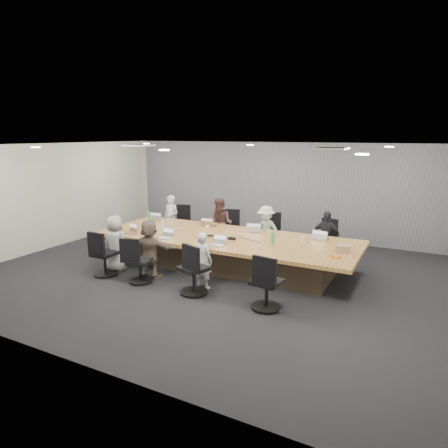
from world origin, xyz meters
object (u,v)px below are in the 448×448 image
at_px(bottle_clear, 163,225).
at_px(laptop_2, 258,231).
at_px(chair_0, 178,225).
at_px(laptop_1, 211,225).
at_px(person_2, 266,231).
at_px(person_4, 115,243).
at_px(person_5, 150,249).
at_px(laptop_4, 131,233).
at_px(person_3, 326,237).
at_px(snack_packet, 336,257).
at_px(conference_table, 226,250).
at_px(laptop_0, 160,219).
at_px(chair_1, 227,231).
at_px(chair_4, 105,257).
at_px(chair_5, 140,265).
at_px(chair_7, 267,286).
at_px(mug_brown, 134,227).
at_px(bottle_green_right, 273,238).
at_px(person_6, 203,260).
at_px(chair_2, 271,236).
at_px(person_0, 171,218).
at_px(laptop_3, 320,238).
at_px(laptop_6, 216,245).
at_px(laptop_5, 165,238).
at_px(canvas_bag, 343,249).
at_px(chair_6, 194,273).
at_px(person_1, 221,224).
at_px(stapler, 232,239).
at_px(bottle_green_left, 150,217).

bearing_deg(bottle_clear, laptop_2, 23.05).
relative_size(chair_0, laptop_1, 2.42).
bearing_deg(person_2, person_4, -121.33).
bearing_deg(person_5, bottle_clear, -70.47).
relative_size(laptop_2, laptop_4, 1.25).
height_order(person_3, snack_packet, person_3).
distance_m(conference_table, laptop_0, 2.61).
bearing_deg(chair_0, conference_table, 128.51).
relative_size(chair_1, chair_4, 0.96).
xyz_separation_m(chair_5, person_2, (1.59, 3.05, 0.25)).
xyz_separation_m(chair_7, mug_brown, (-3.99, 1.27, 0.37)).
xyz_separation_m(person_3, bottle_green_right, (-0.78, -1.46, 0.24)).
height_order(conference_table, laptop_4, laptop_4).
relative_size(chair_0, chair_5, 1.02).
bearing_deg(person_6, laptop_4, -8.71).
height_order(chair_5, bottle_clear, bottle_clear).
distance_m(chair_2, person_0, 2.95).
bearing_deg(laptop_0, laptop_3, 178.99).
xyz_separation_m(laptop_1, person_3, (2.82, 0.55, -0.11)).
height_order(person_3, mug_brown, person_3).
height_order(laptop_6, bottle_clear, bottle_clear).
xyz_separation_m(conference_table, laptop_5, (-1.14, -0.80, 0.35)).
distance_m(chair_0, laptop_3, 4.53).
relative_size(laptop_2, person_4, 0.28).
relative_size(person_2, laptop_3, 3.64).
relative_size(canvas_bag, snack_packet, 1.56).
xyz_separation_m(chair_4, laptop_1, (1.25, 2.50, 0.34)).
xyz_separation_m(chair_6, person_5, (-1.31, 0.35, 0.21)).
bearing_deg(canvas_bag, person_1, 158.17).
bearing_deg(conference_table, laptop_3, 22.12).
height_order(conference_table, chair_7, chair_7).
xyz_separation_m(chair_1, laptop_5, (-0.29, -2.50, 0.36)).
relative_size(chair_6, person_3, 0.67).
bearing_deg(chair_4, mug_brown, 99.39).
relative_size(conference_table, chair_2, 7.14).
bearing_deg(mug_brown, person_4, -77.14).
distance_m(bottle_green_right, bottle_clear, 2.87).
distance_m(laptop_5, mug_brown, 1.23).
relative_size(chair_1, chair_6, 0.91).
bearing_deg(person_2, person_5, -108.42).
height_order(chair_1, person_2, person_2).
bearing_deg(person_1, stapler, -59.45).
height_order(chair_0, person_5, person_5).
relative_size(laptop_6, bottle_green_left, 1.03).
bearing_deg(laptop_2, laptop_5, 31.20).
xyz_separation_m(person_5, laptop_6, (1.31, 0.55, 0.11)).
relative_size(person_1, person_4, 1.08).
xyz_separation_m(bottle_green_left, snack_packet, (5.07, -0.88, -0.12)).
bearing_deg(person_6, conference_table, -77.94).
xyz_separation_m(bottle_clear, mug_brown, (-0.63, -0.32, -0.07)).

